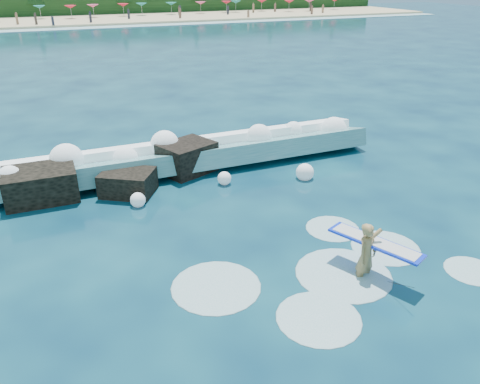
# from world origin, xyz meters

# --- Properties ---
(ground) EXTENTS (200.00, 200.00, 0.00)m
(ground) POSITION_xyz_m (0.00, 0.00, 0.00)
(ground) COLOR #072039
(ground) RESTS_ON ground
(beach) EXTENTS (140.00, 20.00, 0.40)m
(beach) POSITION_xyz_m (0.00, 78.00, 0.20)
(beach) COLOR tan
(beach) RESTS_ON ground
(wet_band) EXTENTS (140.00, 5.00, 0.08)m
(wet_band) POSITION_xyz_m (0.00, 67.00, 0.04)
(wet_band) COLOR silver
(wet_band) RESTS_ON ground
(treeline) EXTENTS (140.00, 4.00, 5.00)m
(treeline) POSITION_xyz_m (0.00, 88.00, 2.50)
(treeline) COLOR black
(treeline) RESTS_ON ground
(breaking_wave) EXTENTS (16.14, 2.60, 1.39)m
(breaking_wave) POSITION_xyz_m (1.63, 7.56, 0.49)
(breaking_wave) COLOR teal
(breaking_wave) RESTS_ON ground
(rock_cluster) EXTENTS (8.23, 3.48, 1.45)m
(rock_cluster) POSITION_xyz_m (-1.79, 6.69, 0.46)
(rock_cluster) COLOR black
(rock_cluster) RESTS_ON ground
(surfer_with_board) EXTENTS (1.62, 3.03, 1.92)m
(surfer_with_board) POSITION_xyz_m (3.59, -1.97, 0.71)
(surfer_with_board) COLOR #A6824D
(surfer_with_board) RESTS_ON ground
(wave_spray) EXTENTS (14.97, 4.35, 1.75)m
(wave_spray) POSITION_xyz_m (1.76, 7.40, 0.85)
(wave_spray) COLOR white
(wave_spray) RESTS_ON ground
(surf_foam) EXTENTS (8.83, 5.52, 0.13)m
(surf_foam) POSITION_xyz_m (2.56, -1.47, 0.00)
(surf_foam) COLOR silver
(surf_foam) RESTS_ON ground
(beach_umbrellas) EXTENTS (113.04, 6.50, 0.50)m
(beach_umbrellas) POSITION_xyz_m (0.06, 80.16, 2.25)
(beach_umbrellas) COLOR red
(beach_umbrellas) RESTS_ON ground
(beachgoers) EXTENTS (88.40, 11.88, 1.60)m
(beachgoers) POSITION_xyz_m (13.06, 75.07, 1.15)
(beachgoers) COLOR #3F332D
(beachgoers) RESTS_ON ground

